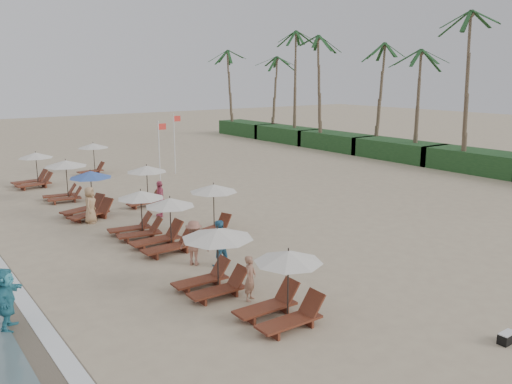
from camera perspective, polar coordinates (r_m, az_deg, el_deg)
ground at (r=21.87m, az=7.93°, el=-6.67°), size 160.00×160.00×0.00m
shrub_hedge at (r=47.17m, az=15.13°, el=4.41°), size 3.20×53.00×1.60m
palm_row at (r=47.32m, az=14.83°, el=15.52°), size 7.00×52.00×12.30m
lounger_station_0 at (r=15.73m, az=2.69°, el=-10.57°), size 2.54×2.06×2.16m
lounger_station_1 at (r=17.77m, az=-4.74°, el=-7.24°), size 2.67×2.44×2.19m
lounger_station_2 at (r=22.22m, az=-9.92°, el=-3.85°), size 2.67×2.08×2.19m
lounger_station_3 at (r=24.31m, az=-12.77°, el=-2.40°), size 2.53×2.12×2.08m
lounger_station_4 at (r=28.27m, az=-17.86°, el=-0.51°), size 2.72×2.61×2.37m
lounger_station_5 at (r=32.32m, az=-20.08°, el=1.35°), size 2.59×2.41×2.35m
lounger_station_6 at (r=37.15m, az=-23.01°, el=2.05°), size 2.69×2.17×2.23m
inland_station_0 at (r=24.30m, az=-4.76°, el=-1.07°), size 2.61×2.24×2.22m
inland_station_1 at (r=29.82m, az=-11.87°, el=1.28°), size 2.55×2.24×2.22m
inland_station_2 at (r=40.61m, az=-17.30°, el=3.91°), size 2.60×2.24×2.22m
beachgoer_near at (r=17.22m, az=-0.63°, el=-9.29°), size 0.66×0.60×1.50m
beachgoer_mid_a at (r=20.21m, az=-4.10°, el=-5.52°), size 0.90×0.72×1.79m
beachgoer_mid_b at (r=20.39m, az=-6.72°, el=-5.48°), size 1.24×1.27×1.75m
beachgoer_far_a at (r=27.47m, az=-10.33°, el=-0.71°), size 0.83×1.20×1.88m
beachgoer_far_b at (r=27.14m, az=-17.49°, el=-1.34°), size 0.98×1.06×1.82m
waterline_walker at (r=16.89m, az=-25.38°, el=-10.40°), size 1.22×1.79×1.85m
duffel_bag at (r=16.42m, az=25.48°, el=-14.02°), size 0.56×0.29×0.31m
flag_pole_near at (r=35.10m, az=-10.37°, el=4.53°), size 0.60×0.08×4.25m
flag_pole_far at (r=39.00m, az=-8.77°, el=5.52°), size 0.59×0.08×4.44m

